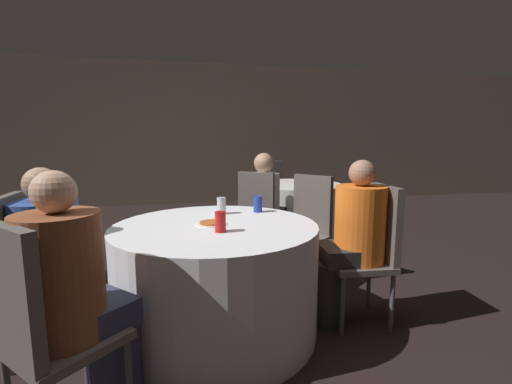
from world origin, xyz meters
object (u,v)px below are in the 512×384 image
Objects in this scene: soda_can_red at (220,222)px; chair_far_north at (272,187)px; person_white_shirt at (266,207)px; chair_near_northeast at (307,221)px; person_floral_shirt at (80,300)px; table_near at (216,278)px; chair_near_southwest at (38,321)px; chair_near_east at (373,243)px; person_blue_shirt at (60,259)px; chair_near_west at (29,264)px; chair_far_southwest at (260,211)px; soda_can_blue at (258,204)px; person_orange_shirt at (350,242)px; soda_can_silver at (221,206)px; table_far at (294,212)px; pizza_plate_near at (211,223)px.

chair_far_north is at bearing 70.87° from soda_can_red.
chair_far_north is 0.84× the size of person_white_shirt.
person_floral_shirt is (-1.50, -1.30, 0.02)m from chair_near_northeast.
table_near is 1.10m from chair_near_northeast.
chair_near_southwest reaches higher than table_near.
chair_near_east is 1.99m from person_blue_shirt.
chair_near_northeast is (1.94, 0.72, 0.00)m from chair_near_west.
person_blue_shirt is (-1.45, -1.22, 0.01)m from chair_far_southwest.
chair_near_east is at bearing -29.31° from soda_can_blue.
person_orange_shirt is 0.95m from soda_can_silver.
chair_far_north is at bearing 91.92° from table_far.
person_floral_shirt is (-1.72, -0.57, 0.02)m from chair_near_east.
table_far is 2.07m from person_orange_shirt.
chair_far_north is at bearing 109.60° from chair_far_southwest.
table_far is 1.06× the size of person_floral_shirt.
person_blue_shirt is 0.96m from soda_can_red.
person_blue_shirt is at bearing 93.81° from person_orange_shirt.
chair_near_southwest and chair_far_southwest have the same top height.
chair_near_west is at bearing -105.46° from chair_far_southwest.
chair_near_west is (-2.15, 0.01, 0.00)m from chair_near_east.
chair_near_west is 1.12m from soda_can_red.
person_blue_shirt reaches higher than chair_near_southwest.
chair_far_southwest is 7.87× the size of soda_can_silver.
soda_can_silver is (-0.28, -0.01, 0.00)m from soda_can_blue.
soda_can_red is at bearing 78.01° from person_blue_shirt.
soda_can_silver is (0.98, 0.38, 0.21)m from person_blue_shirt.
soda_can_blue is (-0.81, -1.65, 0.42)m from table_far.
chair_near_east is 3.08m from chair_far_north.
soda_can_red is at bearing -85.80° from table_near.
table_near is 1.37× the size of chair_far_southwest.
pizza_plate_near is 0.50m from soda_can_blue.
table_far is 3.35m from chair_near_southwest.
person_blue_shirt reaches higher than soda_can_blue.
person_orange_shirt reaches higher than soda_can_blue.
table_far is at bearing 59.66° from table_near.
person_orange_shirt is at bearing -96.94° from table_far.
person_blue_shirt is at bearing -135.52° from table_far.
chair_near_northeast is at bearing -102.59° from table_far.
soda_can_blue is at bearing 64.83° from chair_near_east.
chair_near_northeast is 1.98m from person_floral_shirt.
person_floral_shirt reaches higher than chair_near_east.
person_blue_shirt is (-0.91, -0.06, 0.21)m from table_near.
chair_near_northeast and chair_far_north have the same top height.
soda_can_blue reaches higher than table_far.
table_near is 1.29m from chair_far_southwest.
chair_near_northeast is 1.91m from person_blue_shirt.
pizza_plate_near is 1.68× the size of soda_can_blue.
person_floral_shirt is 1.22m from soda_can_silver.
chair_near_east and chair_near_northeast have the same top height.
person_white_shirt reaches higher than table_near.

